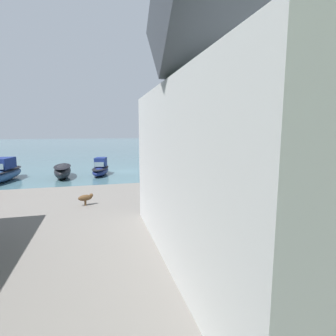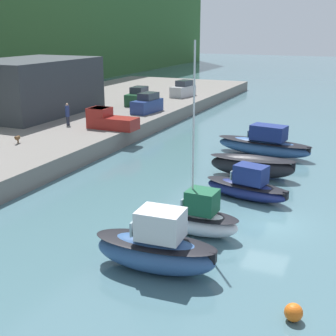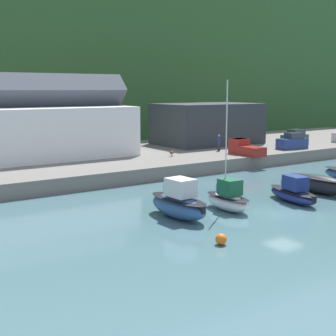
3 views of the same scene
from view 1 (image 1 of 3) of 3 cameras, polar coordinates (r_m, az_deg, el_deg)
The scene contains 9 objects.
ground_plane at distance 38.00m, azimuth -9.39°, elevation -0.77°, with size 320.00×320.00×0.00m, color #476B75.
quay_promenade at distance 11.78m, azimuth 4.78°, elevation -17.54°, with size 112.27×23.01×1.48m.
moored_boat_0 at distance 35.95m, azimuth 3.09°, elevation 0.63°, with size 2.49×5.95×3.00m.
moored_boat_1 at distance 35.24m, azimuth -4.05°, elevation 0.18°, with size 2.02×4.58×10.11m.
moored_boat_2 at distance 35.61m, azimuth -14.45°, elevation -0.18°, with size 3.00×6.00×2.29m.
moored_boat_3 at distance 35.04m, azimuth -21.96°, elevation -0.54°, with size 2.30×6.44×1.69m.
moored_boat_4 at distance 35.83m, azimuth -32.33°, elevation -0.89°, with size 3.56×8.71×2.68m.
dog_on_quay at distance 16.14m, azimuth -17.46°, elevation -6.20°, with size 0.88×0.50×0.68m.
mooring_buoy_0 at distance 42.50m, azimuth 2.12°, elevation 0.77°, with size 0.71×0.71×0.71m.
Camera 1 is at (3.66, 37.37, 5.85)m, focal length 28.00 mm.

